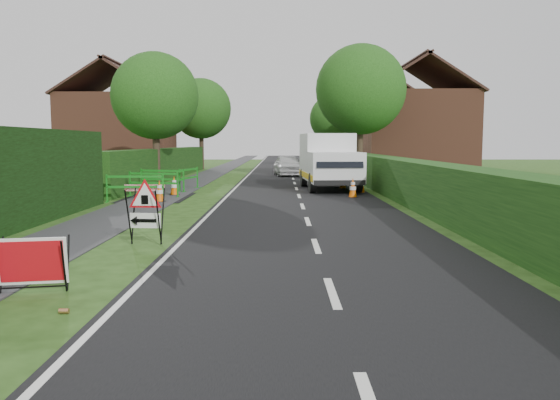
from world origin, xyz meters
name	(u,v)px	position (x,y,z in m)	size (l,w,h in m)	color
ground	(186,257)	(0.00, 0.00, 0.00)	(120.00, 120.00, 0.00)	#223F12
road_surface	(290,169)	(2.50, 35.00, 0.00)	(6.00, 90.00, 0.02)	black
footpath	(223,169)	(-3.00, 35.00, 0.01)	(2.00, 90.00, 0.02)	#2D2D30
hedge_west_far	(166,179)	(-5.00, 22.00, 0.00)	(1.00, 24.00, 1.80)	#14380F
hedge_east	(379,187)	(6.50, 16.00, 0.00)	(1.20, 50.00, 1.50)	#14380F
house_west	(119,132)	(-10.00, 30.00, 2.90)	(7.50, 7.40, 7.88)	brown
house_east_a	(414,132)	(11.00, 28.00, 2.90)	(7.50, 7.40, 7.88)	brown
house_east_b	(389,135)	(12.00, 42.00, 2.90)	(7.50, 7.40, 7.88)	brown
tree_nw	(155,96)	(-4.60, 18.00, 4.48)	(4.40, 4.40, 6.70)	#2D2116
tree_ne	(361,90)	(6.40, 22.00, 5.17)	(5.20, 5.20, 7.79)	#2D2116
tree_fw	(201,109)	(-4.60, 34.00, 4.83)	(4.80, 4.80, 7.24)	#2D2116
tree_fe	(334,119)	(6.40, 38.00, 4.22)	(4.20, 4.20, 6.33)	#2D2116
red_rect_sign	(32,262)	(-1.72, -2.51, 0.46)	(1.01, 0.72, 0.79)	black
triangle_sign	(143,207)	(-1.06, 1.16, 0.81)	(0.86, 0.86, 1.16)	black
works_van	(329,160)	(3.96, 14.86, 1.35)	(2.55, 5.71, 2.54)	silver
traffic_cone_0	(353,188)	(4.56, 10.97, 0.39)	(0.38, 0.38, 0.79)	black
traffic_cone_1	(361,184)	(5.18, 12.99, 0.39)	(0.38, 0.38, 0.79)	black
traffic_cone_2	(343,181)	(4.64, 15.06, 0.39)	(0.38, 0.38, 0.79)	black
traffic_cone_3	(160,191)	(-2.57, 9.42, 0.39)	(0.38, 0.38, 0.79)	black
traffic_cone_4	(174,186)	(-2.55, 12.01, 0.39)	(0.38, 0.38, 0.79)	black
ped_barrier_0	(135,185)	(-3.45, 9.45, 0.63)	(2.07, 0.44, 1.00)	#167C1A
ped_barrier_1	(153,181)	(-3.23, 11.34, 0.63)	(2.09, 0.74, 1.00)	#167C1A
ped_barrier_2	(162,177)	(-3.36, 13.55, 0.63)	(2.08, 0.84, 1.00)	#167C1A
ped_barrier_3	(189,176)	(-2.38, 14.57, 0.63)	(0.83, 2.08, 1.00)	#167C1A
redwhite_plank	(145,200)	(-3.31, 10.25, 0.00)	(1.50, 0.04, 0.25)	red
litter_can	(64,314)	(-0.93, -3.40, 0.00)	(0.07, 0.07, 0.12)	#BF7F4C
hatchback_car	(288,165)	(2.23, 25.24, 0.69)	(1.62, 4.03, 1.37)	silver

